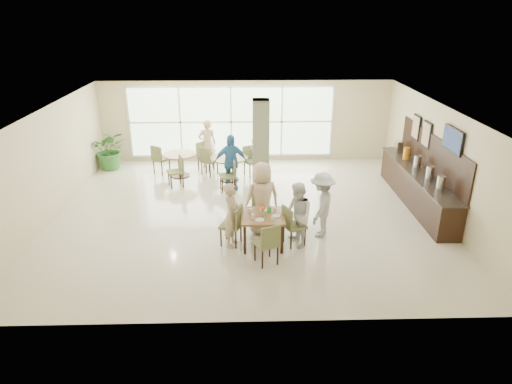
{
  "coord_description": "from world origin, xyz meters",
  "views": [
    {
      "loc": [
        -0.08,
        -11.03,
        5.14
      ],
      "look_at": [
        0.2,
        -1.2,
        1.1
      ],
      "focal_mm": 32.0,
      "sensor_mm": 36.0,
      "label": 1
    }
  ],
  "objects_px": {
    "round_table_right": "(229,162)",
    "teen_far": "(262,198)",
    "adult_a": "(230,162)",
    "adult_b": "(258,156)",
    "teen_left": "(232,215)",
    "buffet_counter": "(418,185)",
    "round_table_left": "(179,159)",
    "potted_plant": "(110,150)",
    "adult_standing": "(207,144)",
    "main_table": "(263,219)",
    "teen_standing": "(322,205)",
    "teen_right": "(298,215)"
  },
  "relations": [
    {
      "from": "buffet_counter",
      "to": "teen_right",
      "type": "height_order",
      "value": "buffet_counter"
    },
    {
      "from": "teen_far",
      "to": "adult_standing",
      "type": "distance_m",
      "value": 5.07
    },
    {
      "from": "main_table",
      "to": "teen_far",
      "type": "xyz_separation_m",
      "value": [
        0.01,
        0.68,
        0.22
      ]
    },
    {
      "from": "buffet_counter",
      "to": "main_table",
      "type": "bearing_deg",
      "value": -152.88
    },
    {
      "from": "round_table_right",
      "to": "potted_plant",
      "type": "xyz_separation_m",
      "value": [
        -3.99,
        1.17,
        0.08
      ]
    },
    {
      "from": "round_table_left",
      "to": "adult_standing",
      "type": "height_order",
      "value": "adult_standing"
    },
    {
      "from": "round_table_right",
      "to": "adult_standing",
      "type": "xyz_separation_m",
      "value": [
        -0.75,
        1.21,
        0.24
      ]
    },
    {
      "from": "main_table",
      "to": "teen_left",
      "type": "height_order",
      "value": "teen_left"
    },
    {
      "from": "main_table",
      "to": "round_table_right",
      "type": "height_order",
      "value": "same"
    },
    {
      "from": "buffet_counter",
      "to": "teen_far",
      "type": "xyz_separation_m",
      "value": [
        -4.35,
        -1.56,
        0.33
      ]
    },
    {
      "from": "main_table",
      "to": "teen_standing",
      "type": "distance_m",
      "value": 1.47
    },
    {
      "from": "main_table",
      "to": "adult_standing",
      "type": "distance_m",
      "value": 5.71
    },
    {
      "from": "potted_plant",
      "to": "adult_standing",
      "type": "xyz_separation_m",
      "value": [
        3.24,
        0.03,
        0.16
      ]
    },
    {
      "from": "teen_far",
      "to": "round_table_left",
      "type": "bearing_deg",
      "value": -75.56
    },
    {
      "from": "teen_left",
      "to": "potted_plant",
      "type": "bearing_deg",
      "value": 51.09
    },
    {
      "from": "round_table_right",
      "to": "teen_far",
      "type": "xyz_separation_m",
      "value": [
        0.89,
        -3.59,
        0.29
      ]
    },
    {
      "from": "buffet_counter",
      "to": "adult_standing",
      "type": "relative_size",
      "value": 2.83
    },
    {
      "from": "round_table_right",
      "to": "teen_left",
      "type": "relative_size",
      "value": 0.77
    },
    {
      "from": "potted_plant",
      "to": "teen_right",
      "type": "relative_size",
      "value": 0.88
    },
    {
      "from": "round_table_left",
      "to": "potted_plant",
      "type": "relative_size",
      "value": 0.79
    },
    {
      "from": "round_table_right",
      "to": "adult_b",
      "type": "height_order",
      "value": "adult_b"
    },
    {
      "from": "main_table",
      "to": "round_table_left",
      "type": "bearing_deg",
      "value": 118.03
    },
    {
      "from": "round_table_right",
      "to": "adult_standing",
      "type": "height_order",
      "value": "adult_standing"
    },
    {
      "from": "round_table_left",
      "to": "buffet_counter",
      "type": "height_order",
      "value": "buffet_counter"
    },
    {
      "from": "main_table",
      "to": "adult_standing",
      "type": "xyz_separation_m",
      "value": [
        -1.63,
        5.47,
        0.17
      ]
    },
    {
      "from": "buffet_counter",
      "to": "potted_plant",
      "type": "distance_m",
      "value": 9.77
    },
    {
      "from": "adult_a",
      "to": "adult_standing",
      "type": "relative_size",
      "value": 1.01
    },
    {
      "from": "adult_a",
      "to": "teen_far",
      "type": "bearing_deg",
      "value": -82.11
    },
    {
      "from": "potted_plant",
      "to": "teen_standing",
      "type": "height_order",
      "value": "teen_standing"
    },
    {
      "from": "adult_b",
      "to": "main_table",
      "type": "bearing_deg",
      "value": -9.81
    },
    {
      "from": "teen_standing",
      "to": "adult_standing",
      "type": "bearing_deg",
      "value": -125.36
    },
    {
      "from": "potted_plant",
      "to": "adult_b",
      "type": "relative_size",
      "value": 0.88
    },
    {
      "from": "round_table_left",
      "to": "adult_b",
      "type": "height_order",
      "value": "adult_b"
    },
    {
      "from": "main_table",
      "to": "adult_b",
      "type": "height_order",
      "value": "adult_b"
    },
    {
      "from": "round_table_left",
      "to": "buffet_counter",
      "type": "distance_m",
      "value": 7.26
    },
    {
      "from": "potted_plant",
      "to": "adult_a",
      "type": "height_order",
      "value": "adult_a"
    },
    {
      "from": "round_table_right",
      "to": "adult_a",
      "type": "distance_m",
      "value": 0.81
    },
    {
      "from": "teen_standing",
      "to": "adult_b",
      "type": "bearing_deg",
      "value": -137.11
    },
    {
      "from": "main_table",
      "to": "buffet_counter",
      "type": "bearing_deg",
      "value": 27.12
    },
    {
      "from": "teen_left",
      "to": "teen_right",
      "type": "relative_size",
      "value": 1.0
    },
    {
      "from": "round_table_right",
      "to": "teen_right",
      "type": "bearing_deg",
      "value": -68.89
    },
    {
      "from": "adult_standing",
      "to": "round_table_left",
      "type": "bearing_deg",
      "value": 30.86
    },
    {
      "from": "teen_far",
      "to": "adult_a",
      "type": "bearing_deg",
      "value": -91.37
    },
    {
      "from": "adult_a",
      "to": "adult_b",
      "type": "distance_m",
      "value": 1.19
    },
    {
      "from": "teen_left",
      "to": "buffet_counter",
      "type": "bearing_deg",
      "value": -52.65
    },
    {
      "from": "teen_left",
      "to": "adult_a",
      "type": "relative_size",
      "value": 0.91
    },
    {
      "from": "round_table_left",
      "to": "teen_standing",
      "type": "relative_size",
      "value": 0.66
    },
    {
      "from": "potted_plant",
      "to": "teen_standing",
      "type": "distance_m",
      "value": 8.03
    },
    {
      "from": "round_table_left",
      "to": "teen_far",
      "type": "relative_size",
      "value": 0.6
    },
    {
      "from": "round_table_right",
      "to": "potted_plant",
      "type": "height_order",
      "value": "potted_plant"
    }
  ]
}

